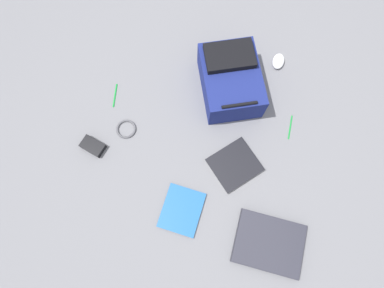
{
  "coord_description": "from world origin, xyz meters",
  "views": [
    {
      "loc": [
        0.02,
        0.43,
        1.62
      ],
      "look_at": [
        0.03,
        -0.05,
        0.02
      ],
      "focal_mm": 29.69,
      "sensor_mm": 36.0,
      "label": 1
    }
  ],
  "objects": [
    {
      "name": "computer_mouse",
      "position": [
        -0.46,
        -0.55,
        0.02
      ],
      "size": [
        0.09,
        0.12,
        0.03
      ],
      "primitive_type": "ellipsoid",
      "rotation": [
        0.0,
        0.0,
        -0.3
      ],
      "color": "silver",
      "rests_on": "ground_plane"
    },
    {
      "name": "pen_black",
      "position": [
        0.46,
        -0.33,
        0.0
      ],
      "size": [
        0.02,
        0.14,
        0.01
      ],
      "primitive_type": "cylinder",
      "rotation": [
        1.57,
        0.0,
        -0.06
      ],
      "color": "#198C33",
      "rests_on": "ground_plane"
    },
    {
      "name": "laptop",
      "position": [
        -0.35,
        0.45,
        0.02
      ],
      "size": [
        0.38,
        0.33,
        0.03
      ],
      "color": "#24242C",
      "rests_on": "ground_plane"
    },
    {
      "name": "ground_plane",
      "position": [
        0.0,
        0.0,
        0.0
      ],
      "size": [
        3.96,
        3.96,
        0.0
      ],
      "primitive_type": "plane",
      "color": "slate"
    },
    {
      "name": "book_manual",
      "position": [
        0.08,
        0.29,
        0.01
      ],
      "size": [
        0.25,
        0.27,
        0.01
      ],
      "color": "silver",
      "rests_on": "ground_plane"
    },
    {
      "name": "book_comic",
      "position": [
        -0.19,
        0.06,
        0.01
      ],
      "size": [
        0.31,
        0.3,
        0.02
      ],
      "color": "silver",
      "rests_on": "ground_plane"
    },
    {
      "name": "power_brick",
      "position": [
        0.55,
        -0.03,
        0.02
      ],
      "size": [
        0.14,
        0.12,
        0.04
      ],
      "primitive_type": "cube",
      "rotation": [
        0.0,
        0.0,
        1.07
      ],
      "color": "black",
      "rests_on": "ground_plane"
    },
    {
      "name": "backpack",
      "position": [
        -0.17,
        -0.39,
        0.1
      ],
      "size": [
        0.36,
        0.44,
        0.21
      ],
      "color": "navy",
      "rests_on": "ground_plane"
    },
    {
      "name": "cable_coil",
      "position": [
        0.39,
        -0.13,
        0.01
      ],
      "size": [
        0.11,
        0.11,
        0.01
      ],
      "primitive_type": "torus",
      "color": "#4C4C51",
      "rests_on": "ground_plane"
    },
    {
      "name": "pen_blue",
      "position": [
        -0.5,
        -0.15,
        0.0
      ],
      "size": [
        0.04,
        0.14,
        0.01
      ],
      "primitive_type": "cylinder",
      "rotation": [
        1.57,
        0.0,
        -0.22
      ],
      "color": "#198C33",
      "rests_on": "ground_plane"
    }
  ]
}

